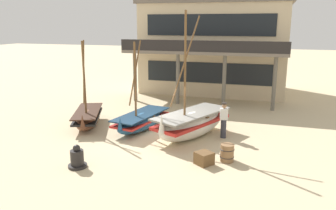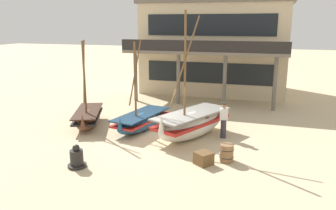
{
  "view_description": "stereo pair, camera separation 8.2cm",
  "coord_description": "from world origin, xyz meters",
  "px_view_note": "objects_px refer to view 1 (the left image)",
  "views": [
    {
      "loc": [
        4.66,
        -14.02,
        5.24
      ],
      "look_at": [
        0.0,
        1.0,
        1.4
      ],
      "focal_mm": 35.93,
      "sensor_mm": 36.0,
      "label": 1
    },
    {
      "loc": [
        4.73,
        -14.0,
        5.24
      ],
      "look_at": [
        0.0,
        1.0,
        1.4
      ],
      "focal_mm": 35.93,
      "sensor_mm": 36.0,
      "label": 2
    }
  ],
  "objects_px": {
    "fishing_boat_far_right": "(88,117)",
    "harbor_building_main": "(215,47)",
    "fishing_boat_centre_large": "(191,123)",
    "fishing_boat_near_left": "(141,120)",
    "capstan_winch": "(77,159)",
    "fisherman_by_hull": "(224,121)",
    "cargo_crate": "(204,158)",
    "wooden_barrel": "(227,153)"
  },
  "relations": [
    {
      "from": "fishing_boat_near_left",
      "to": "fisherman_by_hull",
      "type": "relative_size",
      "value": 2.64
    },
    {
      "from": "fishing_boat_near_left",
      "to": "fishing_boat_centre_large",
      "type": "xyz_separation_m",
      "value": [
        2.69,
        -0.38,
        0.2
      ]
    },
    {
      "from": "fishing_boat_near_left",
      "to": "fishing_boat_far_right",
      "type": "xyz_separation_m",
      "value": [
        -2.88,
        -0.26,
        0.0
      ]
    },
    {
      "from": "wooden_barrel",
      "to": "fishing_boat_centre_large",
      "type": "bearing_deg",
      "value": 129.84
    },
    {
      "from": "capstan_winch",
      "to": "wooden_barrel",
      "type": "relative_size",
      "value": 1.27
    },
    {
      "from": "cargo_crate",
      "to": "capstan_winch",
      "type": "bearing_deg",
      "value": -159.6
    },
    {
      "from": "fishing_boat_far_right",
      "to": "harbor_building_main",
      "type": "xyz_separation_m",
      "value": [
        4.65,
        11.47,
        2.98
      ]
    },
    {
      "from": "cargo_crate",
      "to": "harbor_building_main",
      "type": "distance_m",
      "value": 15.02
    },
    {
      "from": "capstan_winch",
      "to": "harbor_building_main",
      "type": "bearing_deg",
      "value": 81.73
    },
    {
      "from": "harbor_building_main",
      "to": "fishing_boat_centre_large",
      "type": "bearing_deg",
      "value": -85.49
    },
    {
      "from": "fishing_boat_centre_large",
      "to": "harbor_building_main",
      "type": "xyz_separation_m",
      "value": [
        -0.92,
        11.59,
        2.79
      ]
    },
    {
      "from": "wooden_barrel",
      "to": "cargo_crate",
      "type": "bearing_deg",
      "value": -146.06
    },
    {
      "from": "fishing_boat_far_right",
      "to": "fisherman_by_hull",
      "type": "height_order",
      "value": "fishing_boat_far_right"
    },
    {
      "from": "capstan_winch",
      "to": "fishing_boat_near_left",
      "type": "bearing_deg",
      "value": 83.37
    },
    {
      "from": "cargo_crate",
      "to": "fishing_boat_near_left",
      "type": "bearing_deg",
      "value": 139.58
    },
    {
      "from": "fishing_boat_far_right",
      "to": "cargo_crate",
      "type": "distance_m",
      "value": 7.42
    },
    {
      "from": "fishing_boat_far_right",
      "to": "harbor_building_main",
      "type": "height_order",
      "value": "harbor_building_main"
    },
    {
      "from": "fishing_boat_centre_large",
      "to": "fishing_boat_near_left",
      "type": "bearing_deg",
      "value": 171.88
    },
    {
      "from": "fishing_boat_near_left",
      "to": "harbor_building_main",
      "type": "distance_m",
      "value": 11.73
    },
    {
      "from": "harbor_building_main",
      "to": "fisherman_by_hull",
      "type": "bearing_deg",
      "value": -78.07
    },
    {
      "from": "wooden_barrel",
      "to": "fisherman_by_hull",
      "type": "bearing_deg",
      "value": 101.07
    },
    {
      "from": "fishing_boat_near_left",
      "to": "harbor_building_main",
      "type": "xyz_separation_m",
      "value": [
        1.77,
        11.2,
        2.99
      ]
    },
    {
      "from": "fishing_boat_near_left",
      "to": "cargo_crate",
      "type": "height_order",
      "value": "fishing_boat_near_left"
    },
    {
      "from": "fishing_boat_near_left",
      "to": "fishing_boat_centre_large",
      "type": "height_order",
      "value": "fishing_boat_centre_large"
    },
    {
      "from": "fishing_boat_far_right",
      "to": "cargo_crate",
      "type": "relative_size",
      "value": 7.61
    },
    {
      "from": "wooden_barrel",
      "to": "harbor_building_main",
      "type": "height_order",
      "value": "harbor_building_main"
    },
    {
      "from": "fishing_boat_far_right",
      "to": "capstan_winch",
      "type": "bearing_deg",
      "value": -63.99
    },
    {
      "from": "wooden_barrel",
      "to": "harbor_building_main",
      "type": "xyz_separation_m",
      "value": [
        -2.91,
        13.98,
        3.11
      ]
    },
    {
      "from": "cargo_crate",
      "to": "harbor_building_main",
      "type": "relative_size",
      "value": 0.05
    },
    {
      "from": "fishing_boat_centre_large",
      "to": "fishing_boat_far_right",
      "type": "xyz_separation_m",
      "value": [
        -5.56,
        0.12,
        -0.19
      ]
    },
    {
      "from": "fisherman_by_hull",
      "to": "wooden_barrel",
      "type": "bearing_deg",
      "value": -78.93
    },
    {
      "from": "fisherman_by_hull",
      "to": "capstan_winch",
      "type": "height_order",
      "value": "fisherman_by_hull"
    },
    {
      "from": "fisherman_by_hull",
      "to": "cargo_crate",
      "type": "distance_m",
      "value": 3.35
    },
    {
      "from": "harbor_building_main",
      "to": "wooden_barrel",
      "type": "bearing_deg",
      "value": -78.24
    },
    {
      "from": "wooden_barrel",
      "to": "cargo_crate",
      "type": "height_order",
      "value": "wooden_barrel"
    },
    {
      "from": "capstan_winch",
      "to": "harbor_building_main",
      "type": "distance_m",
      "value": 16.64
    },
    {
      "from": "fishing_boat_far_right",
      "to": "harbor_building_main",
      "type": "bearing_deg",
      "value": 67.92
    },
    {
      "from": "wooden_barrel",
      "to": "cargo_crate",
      "type": "distance_m",
      "value": 0.97
    },
    {
      "from": "fisherman_by_hull",
      "to": "capstan_winch",
      "type": "relative_size",
      "value": 1.9
    },
    {
      "from": "fishing_boat_near_left",
      "to": "fishing_boat_far_right",
      "type": "relative_size",
      "value": 1.0
    },
    {
      "from": "fishing_boat_far_right",
      "to": "fisherman_by_hull",
      "type": "distance_m",
      "value": 7.03
    },
    {
      "from": "fishing_boat_near_left",
      "to": "fisherman_by_hull",
      "type": "distance_m",
      "value": 4.16
    }
  ]
}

